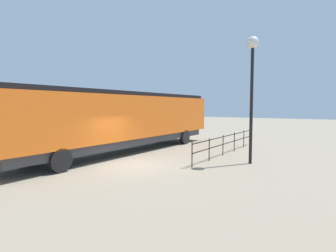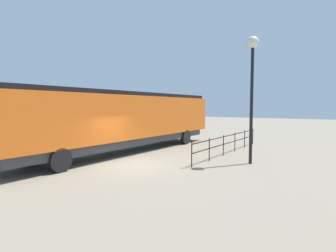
# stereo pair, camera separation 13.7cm
# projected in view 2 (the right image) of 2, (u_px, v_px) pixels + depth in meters

# --- Properties ---
(ground_plane) EXTENTS (120.00, 120.00, 0.00)m
(ground_plane) POSITION_uv_depth(u_px,v_px,m) (134.00, 165.00, 13.81)
(ground_plane) COLOR gray
(locomotive) EXTENTS (2.89, 17.38, 3.85)m
(locomotive) POSITION_uv_depth(u_px,v_px,m) (130.00, 118.00, 17.96)
(locomotive) COLOR orange
(locomotive) RESTS_ON ground_plane
(lamp_post) EXTENTS (0.59, 0.59, 6.46)m
(lamp_post) POSITION_uv_depth(u_px,v_px,m) (252.00, 69.00, 13.82)
(lamp_post) COLOR black
(lamp_post) RESTS_ON ground_plane
(platform_fence) EXTENTS (0.05, 9.79, 1.23)m
(platform_fence) POSITION_uv_depth(u_px,v_px,m) (229.00, 141.00, 17.22)
(platform_fence) COLOR black
(platform_fence) RESTS_ON ground_plane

